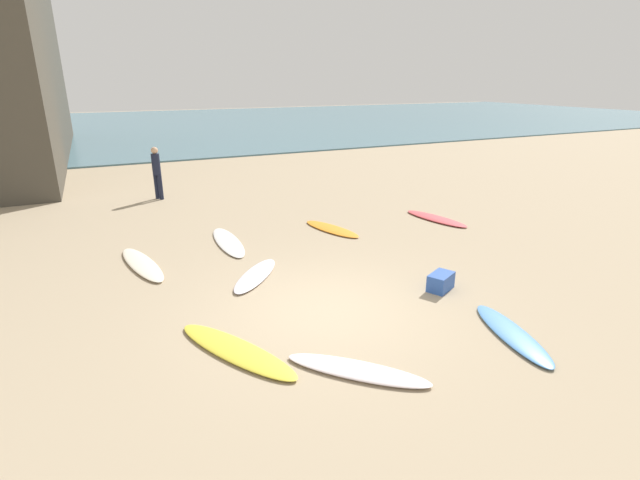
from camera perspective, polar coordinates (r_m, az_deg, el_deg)
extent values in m
plane|color=tan|center=(8.76, 0.45, -8.58)|extent=(120.00, 120.00, 0.00)
cube|color=slate|center=(45.18, -21.63, 12.72)|extent=(120.00, 40.00, 0.08)
ellipsoid|color=silver|center=(12.42, -11.11, -0.22)|extent=(0.65, 2.54, 0.07)
ellipsoid|color=white|center=(10.22, -7.85, -4.27)|extent=(1.65, 1.83, 0.08)
ellipsoid|color=orange|center=(13.24, 1.43, 1.37)|extent=(1.14, 2.15, 0.07)
ellipsoid|color=white|center=(7.10, 4.55, -15.50)|extent=(1.88, 1.89, 0.09)
ellipsoid|color=#F6E8CE|center=(11.47, -20.83, -2.75)|extent=(1.00, 2.57, 0.09)
ellipsoid|color=#DA494F|center=(14.62, 13.92, 2.56)|extent=(1.02, 2.30, 0.08)
ellipsoid|color=#5594DC|center=(8.58, 22.31, -10.49)|extent=(1.03, 2.15, 0.08)
ellipsoid|color=yellow|center=(7.64, -10.19, -13.06)|extent=(1.63, 2.50, 0.08)
cylinder|color=#191E33|center=(17.61, -19.27, 6.15)|extent=(0.14, 0.14, 0.87)
cylinder|color=#191E33|center=(17.47, -18.81, 6.10)|extent=(0.14, 0.14, 0.87)
cylinder|color=#191E33|center=(17.39, -19.32, 8.68)|extent=(0.39, 0.39, 0.73)
sphere|color=tan|center=(17.32, -19.50, 10.24)|extent=(0.24, 0.24, 0.24)
cube|color=#2D56B2|center=(9.81, 14.47, -4.93)|extent=(0.68, 0.58, 0.35)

